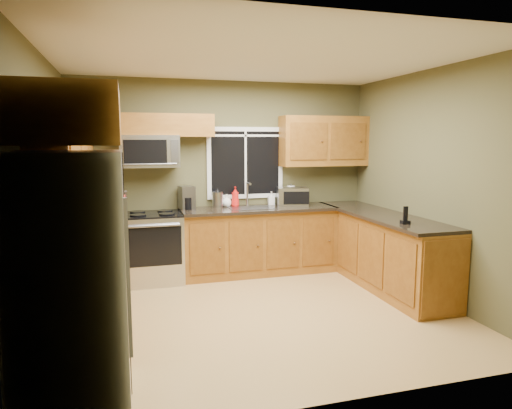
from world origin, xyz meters
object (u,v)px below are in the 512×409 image
range (153,247)px  paper_towel_roll (291,195)px  soap_bottle_a (235,197)px  soap_bottle_c (227,200)px  refrigerator (73,282)px  toaster_oven (292,197)px  microwave (149,151)px  soap_bottle_b (271,198)px  kettle (218,199)px  cordless_phone (405,219)px  coffee_maker (187,198)px

range → paper_towel_roll: (2.01, 0.21, 0.61)m
soap_bottle_a → soap_bottle_c: soap_bottle_a is taller
refrigerator → toaster_oven: size_ratio=3.71×
microwave → soap_bottle_b: size_ratio=3.91×
toaster_oven → soap_bottle_a: 0.82m
kettle → cordless_phone: bearing=-45.7°
soap_bottle_b → coffee_maker: bearing=-177.2°
refrigerator → soap_bottle_b: size_ratio=9.26×
paper_towel_roll → soap_bottle_a: (-0.84, -0.01, 0.01)m
paper_towel_roll → cordless_phone: (0.69, -1.86, -0.08)m
refrigerator → soap_bottle_a: bearing=58.0°
paper_towel_roll → soap_bottle_c: size_ratio=1.72×
refrigerator → paper_towel_roll: size_ratio=5.97×
range → soap_bottle_a: 1.34m
soap_bottle_a → soap_bottle_c: bearing=165.9°
soap_bottle_a → soap_bottle_c: size_ratio=1.62×
coffee_maker → soap_bottle_c: size_ratio=1.77×
coffee_maker → kettle: (0.43, 0.01, -0.02)m
soap_bottle_a → soap_bottle_b: bearing=3.1°
kettle → soap_bottle_a: size_ratio=0.94×
microwave → cordless_phone: 3.31m
toaster_oven → cordless_phone: 1.84m
coffee_maker → toaster_oven: bearing=-4.7°
refrigerator → toaster_oven: bearing=46.6°
refrigerator → range: refrigerator is taller
soap_bottle_b → paper_towel_roll: bearing=-3.9°
microwave → soap_bottle_c: (1.05, 0.09, -0.70)m
range → coffee_maker: (0.48, 0.17, 0.62)m
microwave → coffee_maker: microwave is taller
range → paper_towel_roll: paper_towel_roll is taller
soap_bottle_c → paper_towel_roll: bearing=-1.2°
microwave → kettle: (0.91, 0.04, -0.67)m
soap_bottle_b → refrigerator: bearing=-128.7°
soap_bottle_a → cordless_phone: soap_bottle_a is taller
refrigerator → microwave: 3.10m
toaster_oven → paper_towel_roll: 0.17m
microwave → toaster_oven: (1.97, -0.09, -0.66)m
refrigerator → range: 2.89m
refrigerator → soap_bottle_a: refrigerator is taller
range → soap_bottle_a: (1.17, 0.20, 0.61)m
refrigerator → kettle: size_ratio=6.72×
refrigerator → cordless_phone: bearing=18.3°
soap_bottle_c → cordless_phone: bearing=-48.8°
soap_bottle_a → cordless_phone: 2.40m
kettle → soap_bottle_b: (0.81, 0.05, -0.03)m
microwave → soap_bottle_c: bearing=5.1°
cordless_phone → coffee_maker: bearing=140.7°
soap_bottle_a → cordless_phone: bearing=-50.5°
coffee_maker → soap_bottle_a: coffee_maker is taller
toaster_oven → soap_bottle_b: 0.32m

